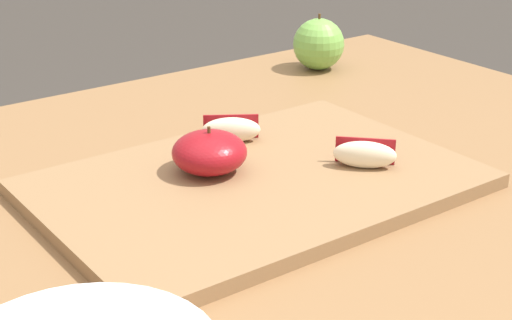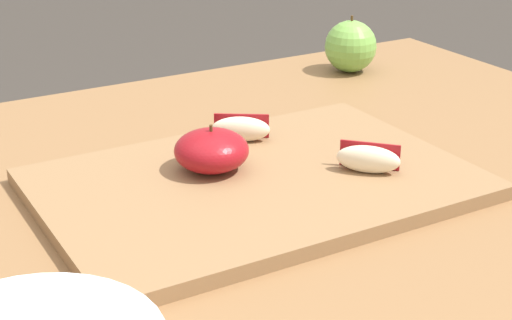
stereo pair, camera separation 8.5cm
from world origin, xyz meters
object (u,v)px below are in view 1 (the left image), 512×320
Objects in this scene: cutting_board at (256,184)px; apple_wedge_middle at (365,154)px; apple_half_skin_up at (209,152)px; whole_apple_granny_green at (319,44)px; apple_wedge_left at (231,130)px.

cutting_board is 6.89× the size of apple_wedge_middle.
apple_half_skin_up reaches higher than apple_wedge_middle.
cutting_board is at bearing -52.96° from apple_half_skin_up.
cutting_board is at bearing -138.30° from whole_apple_granny_green.
apple_half_skin_up reaches higher than cutting_board.
apple_wedge_middle is at bearing -32.14° from apple_half_skin_up.
whole_apple_granny_green reaches higher than cutting_board.
apple_wedge_middle is (0.15, -0.09, -0.01)m from apple_half_skin_up.
apple_wedge_middle is 0.17m from apple_wedge_left.
apple_half_skin_up is 0.09m from apple_wedge_left.
apple_wedge_left is at bearing -145.90° from whole_apple_granny_green.
apple_half_skin_up is 0.17m from apple_wedge_middle.
whole_apple_granny_green is (0.32, 0.22, 0.01)m from apple_wedge_left.
apple_wedge_middle is at bearing -123.59° from whole_apple_granny_green.
whole_apple_granny_green is (0.24, 0.37, 0.01)m from apple_wedge_middle.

